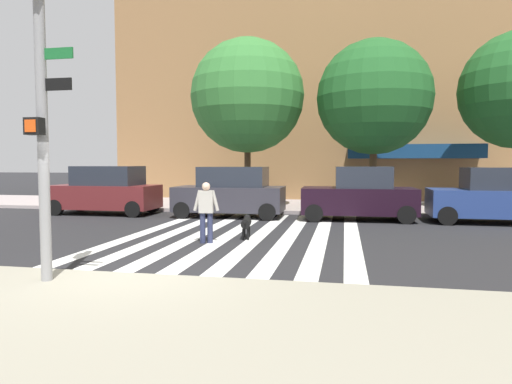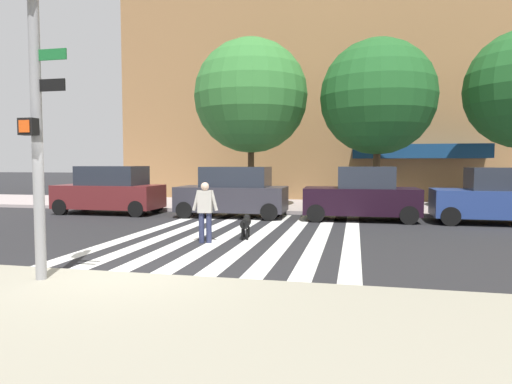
# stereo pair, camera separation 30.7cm
# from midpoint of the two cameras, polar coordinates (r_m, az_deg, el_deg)

# --- Properties ---
(ground_plane) EXTENTS (160.00, 160.00, 0.00)m
(ground_plane) POSITION_cam_midpoint_polar(r_m,az_deg,el_deg) (13.82, -5.72, -5.30)
(ground_plane) COLOR #232326
(sidewalk_near) EXTENTS (60.00, 5.00, 0.15)m
(sidewalk_near) POSITION_cam_midpoint_polar(r_m,az_deg,el_deg) (6.69, -27.05, -14.79)
(sidewalk_near) COLOR gray
(sidewalk_near) RESTS_ON ground_plane
(sidewalk_far) EXTENTS (80.00, 6.00, 0.15)m
(sidewalk_far) POSITION_cam_midpoint_polar(r_m,az_deg,el_deg) (22.11, 0.77, -1.72)
(sidewalk_far) COLOR #A69998
(sidewalk_far) RESTS_ON ground_plane
(crosswalk_stripes) EXTENTS (6.75, 10.59, 0.01)m
(crosswalk_stripes) POSITION_cam_midpoint_polar(r_m,az_deg,el_deg) (13.58, -2.03, -5.42)
(crosswalk_stripes) COLOR silver
(crosswalk_stripes) RESTS_ON ground_plane
(apartment_block) EXTENTS (37.83, 18.35, 23.91)m
(apartment_block) POSITION_cam_midpoint_polar(r_m,az_deg,el_deg) (34.97, 20.95, 19.71)
(apartment_block) COLOR #976C43
(apartment_block) RESTS_ON ground_plane
(traffic_light_pole) EXTENTS (0.74, 0.46, 5.80)m
(traffic_light_pole) POSITION_cam_midpoint_polar(r_m,az_deg,el_deg) (8.49, -26.78, 12.59)
(traffic_light_pole) COLOR gray
(traffic_light_pole) RESTS_ON sidewalk_near
(parked_car_near_curb) EXTENTS (4.41, 1.99, 2.03)m
(parked_car_near_curb) POSITION_cam_midpoint_polar(r_m,az_deg,el_deg) (20.03, -18.94, 0.14)
(parked_car_near_curb) COLOR maroon
(parked_car_near_curb) RESTS_ON ground_plane
(parked_car_behind_first) EXTENTS (4.33, 2.03, 2.01)m
(parked_car_behind_first) POSITION_cam_midpoint_polar(r_m,az_deg,el_deg) (17.93, -3.74, -0.08)
(parked_car_behind_first) COLOR #2D2C34
(parked_car_behind_first) RESTS_ON ground_plane
(parked_car_third_in_line) EXTENTS (4.26, 2.08, 2.03)m
(parked_car_third_in_line) POSITION_cam_midpoint_polar(r_m,az_deg,el_deg) (17.33, 12.49, -0.40)
(parked_car_third_in_line) COLOR black
(parked_car_third_in_line) RESTS_ON ground_plane
(parked_car_fourth_in_line) EXTENTS (4.57, 2.08, 2.00)m
(parked_car_fourth_in_line) POSITION_cam_midpoint_polar(r_m,az_deg,el_deg) (18.10, 27.93, -0.53)
(parked_car_fourth_in_line) COLOR navy
(parked_car_fourth_in_line) RESTS_ON ground_plane
(street_tree_nearest) EXTENTS (5.08, 5.08, 7.54)m
(street_tree_nearest) POSITION_cam_midpoint_polar(r_m,az_deg,el_deg) (20.51, -1.53, 12.07)
(street_tree_nearest) COLOR #4C3823
(street_tree_nearest) RESTS_ON sidewalk_far
(street_tree_middle) EXTENTS (4.80, 4.80, 7.16)m
(street_tree_middle) POSITION_cam_midpoint_polar(r_m,az_deg,el_deg) (19.82, 14.34, 11.54)
(street_tree_middle) COLOR #4C3823
(street_tree_middle) RESTS_ON sidewalk_far
(pedestrian_dog_walker) EXTENTS (0.71, 0.29, 1.64)m
(pedestrian_dog_walker) POSITION_cam_midpoint_polar(r_m,az_deg,el_deg) (12.13, -7.06, -2.14)
(pedestrian_dog_walker) COLOR #282D4C
(pedestrian_dog_walker) RESTS_ON ground_plane
(dog_on_leash) EXTENTS (0.36, 1.11, 0.65)m
(dog_on_leash) POSITION_cam_midpoint_polar(r_m,az_deg,el_deg) (12.85, -1.92, -3.96)
(dog_on_leash) COLOR black
(dog_on_leash) RESTS_ON ground_plane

